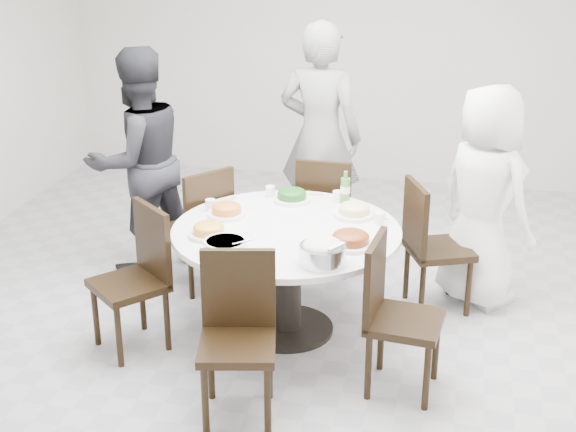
% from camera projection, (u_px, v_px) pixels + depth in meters
% --- Properties ---
extents(floor, '(6.00, 6.00, 0.01)m').
position_uv_depth(floor, '(294.00, 307.00, 5.80)').
color(floor, '#A7A6AB').
rests_on(floor, ground).
extents(wall_back, '(6.00, 0.01, 2.80)m').
position_uv_depth(wall_back, '(357.00, 45.00, 8.02)').
color(wall_back, beige).
rests_on(wall_back, ground).
extents(wall_front, '(6.00, 0.01, 2.80)m').
position_uv_depth(wall_front, '(101.00, 350.00, 2.56)').
color(wall_front, beige).
rests_on(wall_front, ground).
extents(dining_table, '(1.50, 1.50, 0.75)m').
position_uv_depth(dining_table, '(286.00, 281.00, 5.35)').
color(dining_table, white).
rests_on(dining_table, floor).
extents(chair_ne, '(0.55, 0.55, 0.95)m').
position_uv_depth(chair_ne, '(439.00, 246.00, 5.63)').
color(chair_ne, black).
rests_on(chair_ne, floor).
extents(chair_n, '(0.43, 0.43, 0.95)m').
position_uv_depth(chair_n, '(327.00, 212.00, 6.25)').
color(chair_n, black).
rests_on(chair_n, floor).
extents(chair_nw, '(0.59, 0.59, 0.95)m').
position_uv_depth(chair_nw, '(196.00, 227.00, 5.98)').
color(chair_nw, black).
rests_on(chair_nw, floor).
extents(chair_sw, '(0.59, 0.59, 0.95)m').
position_uv_depth(chair_sw, '(128.00, 282.00, 5.11)').
color(chair_sw, black).
rests_on(chair_sw, floor).
extents(chair_s, '(0.50, 0.50, 0.95)m').
position_uv_depth(chair_s, '(237.00, 342.00, 4.41)').
color(chair_s, black).
rests_on(chair_s, floor).
extents(chair_se, '(0.46, 0.46, 0.95)m').
position_uv_depth(chair_se, '(405.00, 318.00, 4.66)').
color(chair_se, black).
rests_on(chair_se, floor).
extents(diner_right, '(0.92, 0.90, 1.60)m').
position_uv_depth(diner_right, '(485.00, 197.00, 5.63)').
color(diner_right, white).
rests_on(diner_right, floor).
extents(diner_middle, '(0.75, 0.55, 1.89)m').
position_uv_depth(diner_middle, '(320.00, 137.00, 6.53)').
color(diner_middle, black).
rests_on(diner_middle, floor).
extents(diner_left, '(1.05, 1.08, 1.75)m').
position_uv_depth(diner_left, '(138.00, 161.00, 6.15)').
color(diner_left, black).
rests_on(diner_left, floor).
extents(dish_greens, '(0.26, 0.26, 0.07)m').
position_uv_depth(dish_greens, '(292.00, 197.00, 5.68)').
color(dish_greens, white).
rests_on(dish_greens, dining_table).
extents(dish_pale, '(0.27, 0.27, 0.07)m').
position_uv_depth(dish_pale, '(354.00, 211.00, 5.41)').
color(dish_pale, white).
rests_on(dish_pale, dining_table).
extents(dish_orange, '(0.26, 0.26, 0.07)m').
position_uv_depth(dish_orange, '(226.00, 211.00, 5.42)').
color(dish_orange, white).
rests_on(dish_orange, dining_table).
extents(dish_redbrown, '(0.30, 0.30, 0.07)m').
position_uv_depth(dish_redbrown, '(351.00, 240.00, 4.95)').
color(dish_redbrown, white).
rests_on(dish_redbrown, dining_table).
extents(dish_tofu, '(0.26, 0.26, 0.07)m').
position_uv_depth(dish_tofu, '(209.00, 232.00, 5.09)').
color(dish_tofu, white).
rests_on(dish_tofu, dining_table).
extents(rice_bowl, '(0.28, 0.28, 0.12)m').
position_uv_depth(rice_bowl, '(323.00, 255.00, 4.69)').
color(rice_bowl, silver).
rests_on(rice_bowl, dining_table).
extents(soup_bowl, '(0.26, 0.26, 0.08)m').
position_uv_depth(soup_bowl, '(226.00, 247.00, 4.84)').
color(soup_bowl, white).
rests_on(soup_bowl, dining_table).
extents(beverage_bottle, '(0.07, 0.07, 0.23)m').
position_uv_depth(beverage_bottle, '(345.00, 187.00, 5.62)').
color(beverage_bottle, '#3C7B31').
rests_on(beverage_bottle, dining_table).
extents(tea_cups, '(0.07, 0.07, 0.08)m').
position_uv_depth(tea_cups, '(303.00, 190.00, 5.80)').
color(tea_cups, white).
rests_on(tea_cups, dining_table).
extents(chopsticks, '(0.24, 0.04, 0.01)m').
position_uv_depth(chopsticks, '(310.00, 195.00, 5.79)').
color(chopsticks, tan).
rests_on(chopsticks, dining_table).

